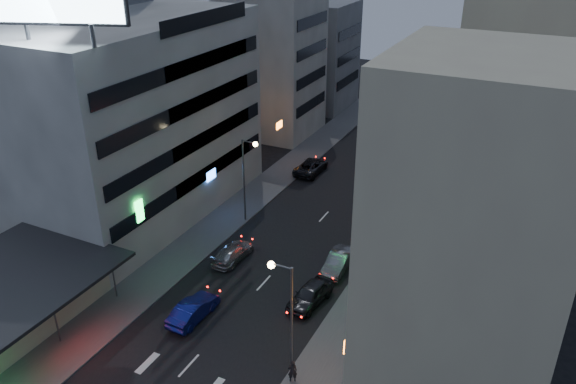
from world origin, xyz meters
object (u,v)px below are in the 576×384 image
Objects in this scene: road_car_silver at (233,252)px; parked_car_left at (311,166)px; parked_car_right_far at (380,205)px; road_car_blue at (193,310)px; person at (292,371)px; parked_car_right_near at (310,294)px; parked_car_right_mid at (338,261)px.

parked_car_left is at bearing -84.72° from road_car_silver.
road_car_blue reaches higher than parked_car_right_far.
person is (2.12, -23.84, 0.24)m from parked_car_right_far.
parked_car_right_near is 7.97m from person.
person reaches higher than road_car_blue.
parked_car_left is 11.08m from parked_car_right_far.
road_car_silver is (-8.38, -2.54, -0.05)m from parked_car_right_mid.
road_car_blue is at bearing 101.99° from road_car_silver.
parked_car_left is at bearing -82.34° from road_car_blue.
road_car_silver is (1.40, -18.98, -0.07)m from parked_car_left.
parked_car_right_far is (0.15, 16.20, -0.12)m from parked_car_right_near.
road_car_silver reaches higher than parked_car_right_far.
person reaches higher than parked_car_right_near.
road_car_blue is at bearing -125.32° from parked_car_right_mid.
parked_car_right_near is 8.56m from road_car_silver.
road_car_blue is at bearing -134.40° from parked_car_right_near.
parked_car_right_near is 0.99× the size of road_car_silver.
parked_car_right_near reaches higher than road_car_blue.
parked_car_right_near is at bearing -93.94° from parked_car_right_mid.
parked_car_right_near is 16.21m from parked_car_right_far.
parked_car_left is 26.92m from road_car_blue.
parked_car_right_near is 0.86× the size of parked_car_left.
parked_car_right_far is (9.73, -5.30, -0.08)m from parked_car_left.
parked_car_left is at bearing 150.92° from parked_car_right_far.
person is (2.26, -7.64, 0.12)m from parked_car_right_near.
parked_car_right_near reaches higher than parked_car_right_mid.
parked_car_right_mid reaches higher than road_car_silver.
parked_car_right_near reaches higher than parked_car_left.
road_car_blue is 9.25m from person.
road_car_silver is at bearing -75.21° from person.
person is (2.06, -12.71, 0.18)m from parked_car_right_mid.
road_car_silver is 2.95× the size of person.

